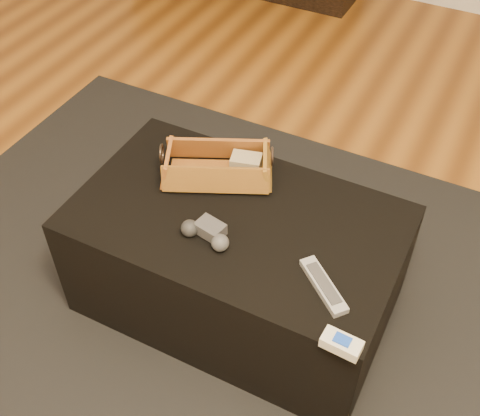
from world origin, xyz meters
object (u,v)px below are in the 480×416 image
at_px(ottoman, 237,261).
at_px(game_controller, 207,233).
at_px(tv_remote, 212,174).
at_px(cream_gadget, 342,344).
at_px(wicker_basket, 217,167).
at_px(silver_remote, 324,285).

distance_m(ottoman, game_controller, 0.27).
bearing_deg(tv_remote, cream_gadget, -65.07).
distance_m(game_controller, cream_gadget, 0.50).
bearing_deg(cream_gadget, tv_remote, 145.74).
bearing_deg(cream_gadget, ottoman, 146.52).
distance_m(wicker_basket, silver_remote, 0.54).
xyz_separation_m(tv_remote, wicker_basket, (0.01, 0.02, 0.02)).
xyz_separation_m(wicker_basket, game_controller, (0.10, -0.25, -0.02)).
distance_m(ottoman, wicker_basket, 0.31).
xyz_separation_m(game_controller, silver_remote, (0.37, -0.01, -0.02)).
relative_size(tv_remote, silver_remote, 1.02).
bearing_deg(ottoman, wicker_basket, 136.93).
bearing_deg(tv_remote, game_controller, -94.82).
relative_size(silver_remote, cream_gadget, 1.74).
relative_size(ottoman, silver_remote, 5.56).
height_order(wicker_basket, cream_gadget, wicker_basket).
distance_m(wicker_basket, cream_gadget, 0.71).
bearing_deg(tv_remote, ottoman, -67.28).
xyz_separation_m(tv_remote, silver_remote, (0.48, -0.25, -0.01)).
bearing_deg(game_controller, cream_gadget, -19.44).
height_order(game_controller, cream_gadget, game_controller).
height_order(tv_remote, wicker_basket, wicker_basket).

